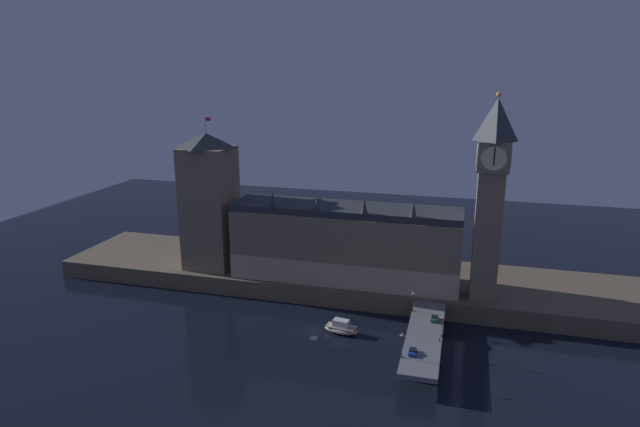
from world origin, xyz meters
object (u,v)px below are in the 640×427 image
Objects in this scene: pedestrian_mid_walk at (440,339)px; victoria_tower at (210,201)px; clock_tower at (490,194)px; street_lamp_mid at (442,324)px; car_southbound_trail at (434,318)px; boat_upstream at (341,328)px; street_lamp_far at (413,299)px; street_lamp_near at (402,343)px; car_northbound_trail at (413,352)px.

victoria_tower is at bearing 156.66° from pedestrian_mid_walk.
clock_tower is 45.83m from street_lamp_mid.
boat_upstream is (-28.50, -3.90, -5.26)m from car_southbound_trail.
street_lamp_far reaches higher than car_southbound_trail.
boat_upstream is at bearing 163.66° from pedestrian_mid_walk.
clock_tower reaches higher than pedestrian_mid_walk.
car_southbound_trail is 0.35× the size of boat_upstream.
car_southbound_trail is at bearing -16.38° from victoria_tower.
street_lamp_near is (-9.41, -11.57, 3.56)m from pedestrian_mid_walk.
street_lamp_mid is 17.69m from street_lamp_far.
boat_upstream is at bearing -172.20° from car_southbound_trail.
street_lamp_far is at bearing 95.66° from car_northbound_trail.
car_southbound_trail is 0.62× the size of street_lamp_far.
pedestrian_mid_walk is 0.24× the size of street_lamp_mid.
street_lamp_near is (-7.16, -24.49, 3.64)m from car_southbound_trail.
victoria_tower is 98.35m from car_northbound_trail.
boat_upstream is (-24.00, 17.91, -5.19)m from car_northbound_trail.
street_lamp_near reaches higher than street_lamp_far.
boat_upstream is at bearing 136.03° from street_lamp_near.
car_southbound_trail reaches higher than car_northbound_trail.
street_lamp_mid is (9.81, 14.72, -0.31)m from street_lamp_near.
street_lamp_mid reaches higher than boat_upstream.
car_northbound_trail is at bearing -29.90° from victoria_tower.
victoria_tower is 14.37× the size of car_southbound_trail.
pedestrian_mid_walk is 0.22× the size of street_lamp_near.
clock_tower is 59.36m from street_lamp_near.
car_northbound_trail is 30.39m from boat_upstream.
car_northbound_trail is 14.42m from street_lamp_mid.
car_southbound_trail is at bearing 7.80° from boat_upstream.
victoria_tower reaches higher than street_lamp_near.
street_lamp_mid is at bearing -110.77° from clock_tower.
street_lamp_near reaches higher than boat_upstream.
street_lamp_near is 30.96m from boat_upstream.
pedestrian_mid_walk is at bearing -97.24° from street_lamp_mid.
clock_tower reaches higher than car_northbound_trail.
pedestrian_mid_walk is at bearing -23.34° from victoria_tower.
clock_tower is 58.57m from car_northbound_trail.
car_northbound_trail is at bearing -101.67° from car_southbound_trail.
street_lamp_near is 29.44m from street_lamp_far.
street_lamp_far is at bearing 145.36° from car_southbound_trail.
clock_tower reaches higher than street_lamp_near.
street_lamp_far is (-9.81, 14.72, -0.05)m from street_lamp_mid.
street_lamp_near is 1.08× the size of street_lamp_mid.
victoria_tower reaches higher than car_northbound_trail.
street_lamp_near is (-2.65, -2.68, 3.71)m from car_northbound_trail.
car_northbound_trail is at bearing 45.25° from street_lamp_near.
street_lamp_near reaches higher than pedestrian_mid_walk.
clock_tower reaches higher than victoria_tower.
street_lamp_near is at bearing -90.00° from street_lamp_far.
street_lamp_mid is (7.16, 12.04, 3.40)m from car_northbound_trail.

